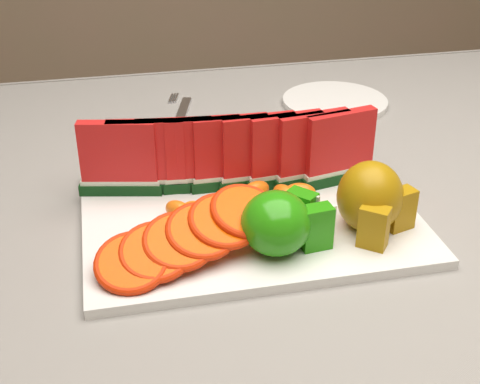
# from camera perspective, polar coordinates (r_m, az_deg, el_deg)

# --- Properties ---
(table) EXTENTS (1.40, 0.90, 0.75)m
(table) POSITION_cam_1_polar(r_m,az_deg,el_deg) (0.94, 4.79, -5.61)
(table) COLOR #482F1C
(table) RESTS_ON ground
(tablecloth) EXTENTS (1.53, 1.03, 0.20)m
(tablecloth) POSITION_cam_1_polar(r_m,az_deg,el_deg) (0.90, 4.95, -2.36)
(tablecloth) COLOR gray
(tablecloth) RESTS_ON table
(platter) EXTENTS (0.40, 0.30, 0.01)m
(platter) POSITION_cam_1_polar(r_m,az_deg,el_deg) (0.82, 0.77, -2.04)
(platter) COLOR silver
(platter) RESTS_ON tablecloth
(apple_cluster) EXTENTS (0.12, 0.10, 0.07)m
(apple_cluster) POSITION_cam_1_polar(r_m,az_deg,el_deg) (0.73, 3.58, -2.62)
(apple_cluster) COLOR #2A7E09
(apple_cluster) RESTS_ON platter
(pear_cluster) EXTENTS (0.10, 0.11, 0.08)m
(pear_cluster) POSITION_cam_1_polar(r_m,az_deg,el_deg) (0.78, 11.19, -0.62)
(pear_cluster) COLOR #986F0F
(pear_cluster) RESTS_ON platter
(side_plate) EXTENTS (0.19, 0.19, 0.01)m
(side_plate) POSITION_cam_1_polar(r_m,az_deg,el_deg) (1.17, 8.10, 7.63)
(side_plate) COLOR silver
(side_plate) RESTS_ON tablecloth
(fork) EXTENTS (0.06, 0.19, 0.00)m
(fork) POSITION_cam_1_polar(r_m,az_deg,el_deg) (1.11, -5.16, 6.52)
(fork) COLOR silver
(fork) RESTS_ON tablecloth
(watermelon_row) EXTENTS (0.39, 0.07, 0.10)m
(watermelon_row) POSITION_cam_1_polar(r_m,az_deg,el_deg) (0.85, -0.79, 3.19)
(watermelon_row) COLOR #103B0A
(watermelon_row) RESTS_ON platter
(orange_fan_front) EXTENTS (0.23, 0.14, 0.06)m
(orange_fan_front) POSITION_cam_1_polar(r_m,az_deg,el_deg) (0.72, -4.25, -3.75)
(orange_fan_front) COLOR #E75C11
(orange_fan_front) RESTS_ON platter
(orange_fan_back) EXTENTS (0.29, 0.11, 0.05)m
(orange_fan_back) POSITION_cam_1_polar(r_m,az_deg,el_deg) (0.92, -2.43, 3.44)
(orange_fan_back) COLOR #E75C11
(orange_fan_back) RESTS_ON platter
(tangerine_segments) EXTENTS (0.20, 0.07, 0.03)m
(tangerine_segments) POSITION_cam_1_polar(r_m,az_deg,el_deg) (0.81, -0.21, -0.85)
(tangerine_segments) COLOR orange
(tangerine_segments) RESTS_ON platter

